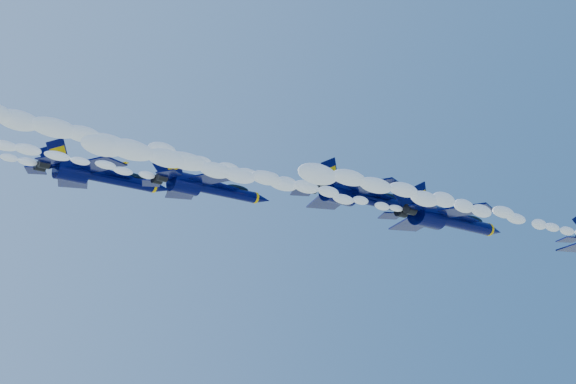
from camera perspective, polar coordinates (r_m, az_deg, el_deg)
smoke_trail_jet_lead at (r=63.95m, az=14.16°, el=-1.18°), size 36.47×1.56×1.40m
jet_second at (r=85.40m, az=12.50°, el=-2.14°), size 17.60×14.44×6.54m
smoke_trail_jet_second at (r=68.13m, az=-1.57°, el=0.87°), size 36.47×1.82×1.64m
jet_third at (r=84.67m, az=5.82°, el=-0.35°), size 17.83×14.62×6.63m
smoke_trail_jet_third at (r=70.05m, az=-9.74°, el=3.04°), size 36.47×1.84×1.66m
jet_fourth at (r=83.62m, az=-6.35°, el=0.37°), size 15.65×12.84×5.82m
jet_fifth at (r=88.79m, az=-14.72°, el=1.29°), size 17.10×14.02×6.35m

